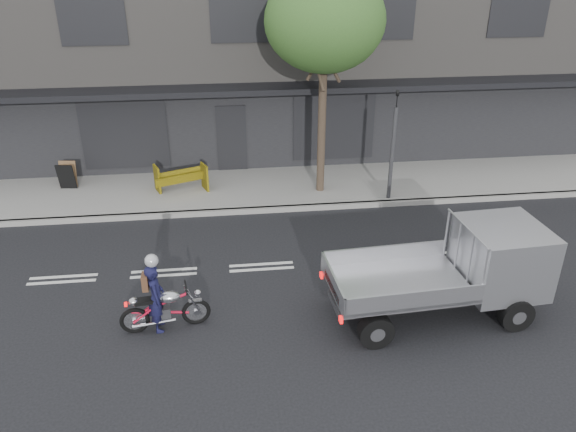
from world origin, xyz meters
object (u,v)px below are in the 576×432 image
Objects in this scene: construction_barrier at (181,180)px; flatbed_ute at (482,262)px; motorcycle at (165,308)px; sandwich_board at (66,177)px; street_tree at (325,21)px; rider at (156,298)px; traffic_light_pole at (392,152)px.

flatbed_ute is at bearing -45.13° from construction_barrier.
motorcycle is 1.18× the size of construction_barrier.
construction_barrier reaches higher than motorcycle.
flatbed_ute is 5.45× the size of sandwich_board.
rider is at bearing -125.32° from street_tree.
street_tree is 4.24× the size of construction_barrier.
street_tree is 9.09m from motorcycle.
motorcycle is 8.21m from sandwich_board.
flatbed_ute is at bearing -8.21° from motorcycle.
rider is 6.63m from construction_barrier.
sandwich_board is (-3.47, 7.37, -0.19)m from rider.
sandwich_board is (-3.62, 0.75, -0.02)m from construction_barrier.
street_tree reaches higher than construction_barrier.
flatbed_ute reaches higher than rider.
street_tree is 4.41× the size of rider.
street_tree is 8.03m from flatbed_ute.
sandwich_board is (-9.99, 1.85, -1.08)m from traffic_light_pole.
street_tree reaches higher than traffic_light_pole.
construction_barrier is at bearing 131.28° from flatbed_ute.
traffic_light_pole is at bearing 89.98° from flatbed_ute.
flatbed_ute is (0.35, -5.66, -0.46)m from traffic_light_pole.
street_tree is at bearing 106.29° from flatbed_ute.
traffic_light_pole is at bearing -9.80° from construction_barrier.
street_tree reaches higher than flatbed_ute.
street_tree is 1.46× the size of flatbed_ute.
construction_barrier is (0.15, 6.63, -0.17)m from rider.
traffic_light_pole is 1.87× the size of motorcycle.
construction_barrier is at bearing -4.55° from sandwich_board.
rider reaches higher than motorcycle.
street_tree is 1.93× the size of traffic_light_pole.
rider is at bearing 172.92° from motorcycle.
sandwich_board is (-7.99, 1.00, -4.70)m from street_tree.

